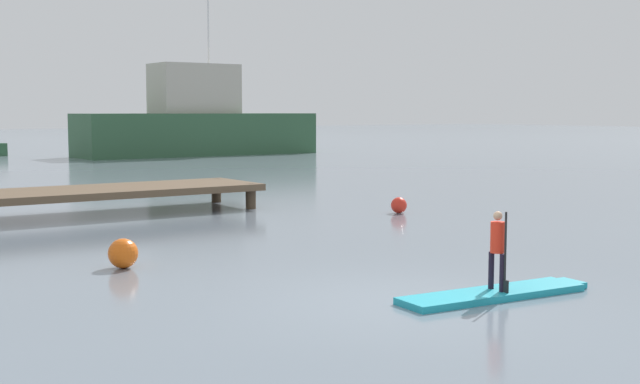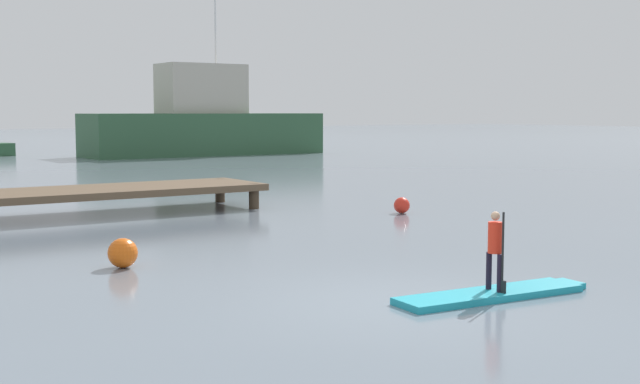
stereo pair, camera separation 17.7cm
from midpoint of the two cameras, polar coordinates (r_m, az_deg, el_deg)
ground_plane at (r=11.85m, az=4.80°, el=-7.49°), size 240.00×240.00×0.00m
paddleboard_near at (r=12.41m, az=11.44°, el=-6.75°), size 3.17×0.93×0.10m
paddler_child_solo at (r=12.27m, az=11.54°, el=-3.61°), size 0.22×0.40×1.15m
fishing_boat_white_large at (r=51.78m, az=-8.39°, el=4.57°), size 14.72×4.03×11.21m
floating_dock at (r=22.14m, az=-16.67°, el=-0.11°), size 9.80×2.63×0.69m
mooring_buoy_near at (r=22.07m, az=5.13°, el=-0.90°), size 0.42×0.42×0.42m
mooring_buoy_far at (r=14.72m, az=-13.52°, el=-4.06°), size 0.51×0.51×0.51m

